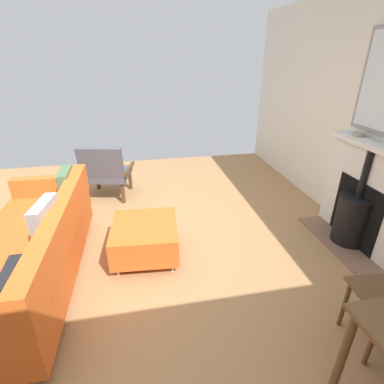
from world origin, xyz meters
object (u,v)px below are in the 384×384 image
fireplace (364,203)px  ottoman (145,237)px  sofa (31,252)px  mantel_bowl_near (358,134)px  armchair_accent (105,170)px

fireplace → ottoman: (2.33, -0.20, -0.26)m
sofa → ottoman: 1.03m
fireplace → sofa: size_ratio=0.59×
fireplace → sofa: (3.34, 0.01, -0.15)m
mantel_bowl_near → armchair_accent: (2.83, -1.33, -0.71)m
sofa → ottoman: sofa is taller
sofa → armchair_accent: bearing=-107.5°
sofa → armchair_accent: sofa is taller
fireplace → armchair_accent: 3.27m
armchair_accent → fireplace: bearing=149.2°
sofa → armchair_accent: size_ratio=2.56×
ottoman → mantel_bowl_near: bearing=-176.5°
ottoman → armchair_accent: armchair_accent is taller
ottoman → fireplace: bearing=175.1°
mantel_bowl_near → sofa: (3.36, 0.36, -0.81)m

